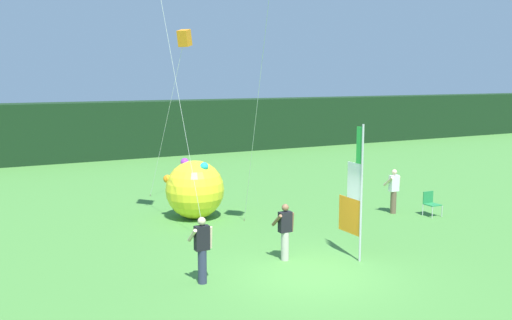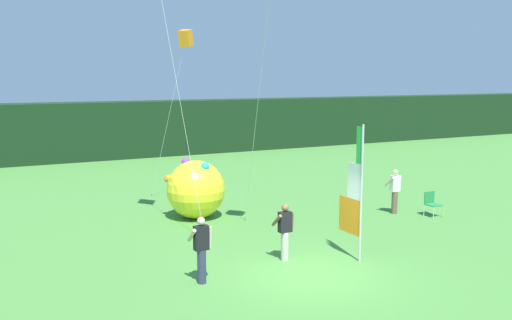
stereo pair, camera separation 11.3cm
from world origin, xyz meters
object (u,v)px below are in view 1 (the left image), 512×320
object	(u,v)px
person_near_banner	(394,190)
person_far_left	(285,230)
inflatable_balloon	(195,189)
folding_chair	(431,202)
banner_flag	(355,195)
person_mid_field	(202,248)
kite_orange_box_0	(184,39)

from	to	relation	value
person_near_banner	person_far_left	xyz separation A→B (m)	(-6.40, -2.85, -0.04)
inflatable_balloon	person_far_left	bearing A→B (deg)	-85.28
folding_chair	person_near_banner	bearing A→B (deg)	136.61
banner_flag	person_mid_field	distance (m)	4.63
banner_flag	inflatable_balloon	distance (m)	6.80
inflatable_balloon	kite_orange_box_0	size ratio (longest dim) A/B	0.32
person_far_left	kite_orange_box_0	xyz separation A→B (m)	(0.22, 8.23, 5.70)
person_mid_field	person_far_left	bearing A→B (deg)	12.34
person_mid_field	inflatable_balloon	xyz separation A→B (m)	(2.27, 6.21, 0.16)
banner_flag	person_near_banner	bearing A→B (deg)	38.07
inflatable_balloon	kite_orange_box_0	distance (m)	6.12
banner_flag	person_near_banner	world-z (taller)	banner_flag
banner_flag	inflatable_balloon	xyz separation A→B (m)	(-2.26, 6.37, -0.77)
person_near_banner	person_mid_field	bearing A→B (deg)	-159.33
person_far_left	person_mid_field	bearing A→B (deg)	-167.66
person_far_left	inflatable_balloon	world-z (taller)	inflatable_balloon
inflatable_balloon	folding_chair	world-z (taller)	inflatable_balloon
person_mid_field	folding_chair	world-z (taller)	person_mid_field
folding_chair	kite_orange_box_0	size ratio (longest dim) A/B	0.13
person_near_banner	kite_orange_box_0	size ratio (longest dim) A/B	0.24
person_near_banner	person_mid_field	xyz separation A→B (m)	(-9.13, -3.44, 0.01)
folding_chair	kite_orange_box_0	world-z (taller)	kite_orange_box_0
person_near_banner	inflatable_balloon	distance (m)	7.40
person_near_banner	inflatable_balloon	world-z (taller)	inflatable_balloon
person_mid_field	person_far_left	xyz separation A→B (m)	(2.73, 0.60, -0.05)
person_far_left	kite_orange_box_0	distance (m)	10.01
folding_chair	banner_flag	bearing A→B (deg)	-154.28
person_far_left	inflatable_balloon	distance (m)	5.63
banner_flag	inflatable_balloon	bearing A→B (deg)	109.55
person_far_left	folding_chair	world-z (taller)	person_far_left
folding_chair	kite_orange_box_0	xyz separation A→B (m)	(-7.15, 6.30, 6.04)
person_near_banner	inflatable_balloon	xyz separation A→B (m)	(-6.86, 2.76, 0.17)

